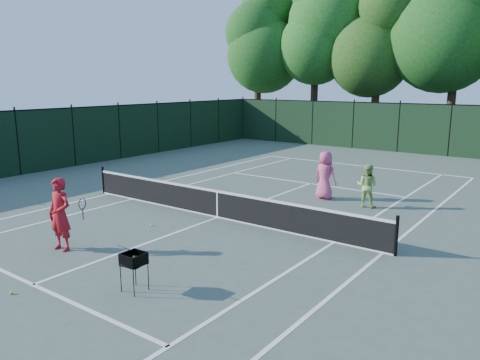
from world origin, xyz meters
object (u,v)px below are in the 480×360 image
Objects in this scene: coach at (60,214)px; ball_hopper at (134,259)px; loose_ball_near_cart at (11,293)px; loose_ball_midcourt at (152,225)px; player_green at (367,186)px; player_pink at (325,175)px.

ball_hopper is at bearing -17.32° from coach.
loose_ball_near_cart is 5.14m from loose_ball_midcourt.
player_green is (4.81, 8.90, -0.20)m from coach.
loose_ball_near_cart is at bearing -77.25° from loose_ball_midcourt.
coach is at bearing 79.29° from player_pink.
player_pink is at bearing 82.70° from ball_hopper.
player_pink is 6.88m from loose_ball_midcourt.
player_pink is at bearing 66.25° from loose_ball_midcourt.
loose_ball_near_cart is 1.00× the size of loose_ball_midcourt.
player_green reaches higher than loose_ball_midcourt.
coach is 1.27× the size of player_green.
coach is at bearing 56.65° from player_green.
coach reaches higher than player_pink.
loose_ball_near_cart is (-1.95, -1.64, -0.67)m from ball_hopper.
player_pink reaches higher than loose_ball_near_cart.
loose_ball_near_cart and loose_ball_midcourt have the same top height.
player_green is (1.70, -0.17, -0.15)m from player_pink.
player_green is 11.59m from loose_ball_near_cart.
player_pink is 11.40m from loose_ball_near_cart.
ball_hopper is at bearing 40.06° from loose_ball_near_cart.
loose_ball_midcourt is at bearing 102.75° from loose_ball_near_cart.
player_pink reaches higher than ball_hopper.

